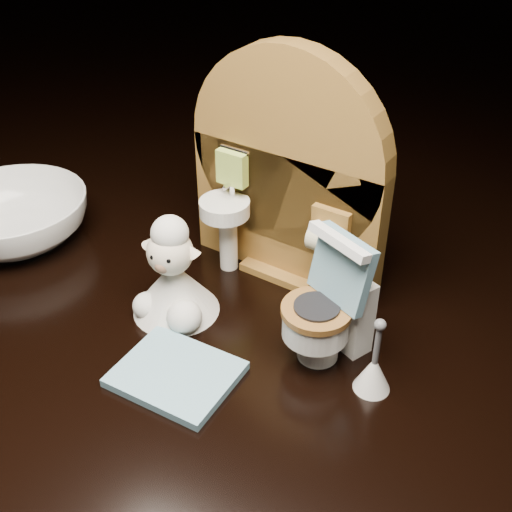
% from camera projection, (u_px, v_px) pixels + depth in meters
% --- Properties ---
extents(backdrop_panel, '(0.13, 0.05, 0.15)m').
position_uv_depth(backdrop_panel, '(286.00, 182.00, 0.39)').
color(backdrop_panel, olive).
rests_on(backdrop_panel, ground).
extents(toy_toilet, '(0.04, 0.05, 0.08)m').
position_uv_depth(toy_toilet, '(330.00, 312.00, 0.35)').
color(toy_toilet, white).
rests_on(toy_toilet, ground).
extents(bath_mat, '(0.07, 0.06, 0.00)m').
position_uv_depth(bath_mat, '(176.00, 374.00, 0.35)').
color(bath_mat, '#6E9EB0').
rests_on(bath_mat, ground).
extents(toilet_brush, '(0.02, 0.02, 0.05)m').
position_uv_depth(toilet_brush, '(373.00, 371.00, 0.33)').
color(toilet_brush, white).
rests_on(toilet_brush, ground).
extents(plush_lamb, '(0.05, 0.05, 0.07)m').
position_uv_depth(plush_lamb, '(173.00, 281.00, 0.38)').
color(plush_lamb, silver).
rests_on(plush_lamb, ground).
extents(ceramic_bowl, '(0.13, 0.13, 0.03)m').
position_uv_depth(ceramic_bowl, '(13.00, 219.00, 0.45)').
color(ceramic_bowl, white).
rests_on(ceramic_bowl, ground).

